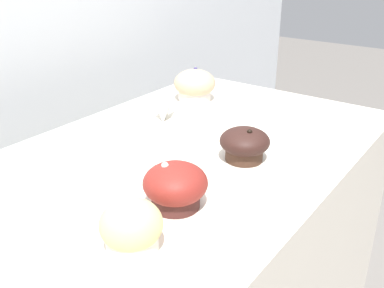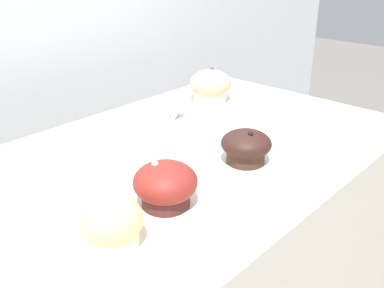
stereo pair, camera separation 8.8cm
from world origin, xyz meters
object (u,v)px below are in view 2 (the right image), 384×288
muffin_back_right (112,224)px  muffin_front_left (246,146)px  muffin_back_left (165,185)px  muffin_front_center (211,86)px

muffin_back_right → muffin_front_left: size_ratio=0.90×
muffin_back_left → muffin_front_left: bearing=-1.1°
muffin_back_right → muffin_front_left: bearing=2.8°
muffin_back_left → muffin_front_left: (0.22, -0.00, -0.00)m
muffin_back_left → muffin_back_right: (-0.13, -0.02, -0.00)m
muffin_front_center → muffin_back_left: size_ratio=1.07×
muffin_front_center → muffin_back_right: bearing=-151.9°
muffin_back_left → muffin_front_left: size_ratio=1.07×
muffin_back_right → muffin_front_left: 0.35m
muffin_front_left → muffin_front_center: bearing=50.3°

